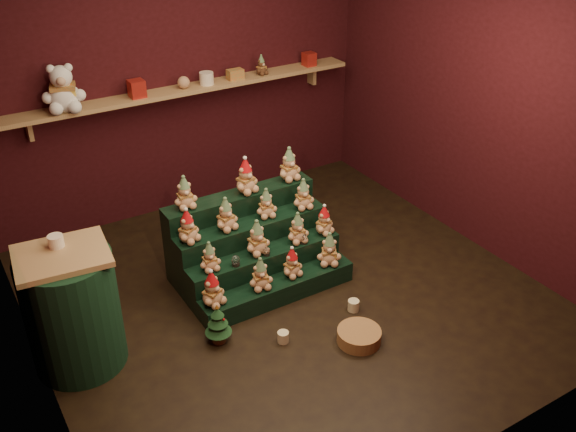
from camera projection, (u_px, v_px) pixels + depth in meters
ground at (288, 295)px, 5.50m from camera, size 4.00×4.00×0.00m
back_wall at (179, 74)px, 6.32m from camera, size 4.00×0.10×2.80m
front_wall at (496, 282)px, 3.29m from camera, size 4.00×0.10×2.80m
right_wall at (483, 97)px, 5.74m from camera, size 0.10×4.00×2.80m
back_shelf at (187, 90)px, 6.25m from camera, size 3.60×0.26×0.24m
riser_tier_front at (278, 290)px, 5.42m from camera, size 1.40×0.22×0.18m
riser_tier_midfront at (265, 269)px, 5.54m from camera, size 1.40×0.22×0.36m
riser_tier_midback at (253, 248)px, 5.66m from camera, size 1.40×0.22×0.54m
riser_tier_back at (241, 229)px, 5.77m from camera, size 1.40×0.22×0.72m
teddy_0 at (212, 289)px, 5.03m from camera, size 0.28×0.27×0.31m
teddy_1 at (260, 274)px, 5.23m from camera, size 0.23×0.21×0.28m
teddy_2 at (292, 262)px, 5.39m from camera, size 0.22×0.20×0.27m
teddy_3 at (329, 249)px, 5.54m from camera, size 0.28×0.27×0.30m
teddy_4 at (209, 256)px, 5.15m from camera, size 0.19×0.17×0.25m
teddy_5 at (257, 237)px, 5.35m from camera, size 0.23×0.21×0.30m
teddy_6 at (298, 228)px, 5.52m from camera, size 0.21×0.19×0.28m
teddy_7 at (324, 220)px, 5.64m from camera, size 0.24×0.23×0.27m
teddy_8 at (187, 226)px, 5.18m from camera, size 0.27×0.26×0.29m
teddy_9 at (226, 214)px, 5.35m from camera, size 0.24×0.23×0.29m
teddy_10 at (266, 203)px, 5.54m from camera, size 0.21×0.20×0.26m
teddy_11 at (303, 194)px, 5.67m from camera, size 0.22×0.20×0.28m
teddy_12 at (185, 193)px, 5.30m from camera, size 0.21×0.19×0.28m
teddy_13 at (246, 176)px, 5.54m from camera, size 0.27×0.26×0.31m
teddy_14 at (289, 164)px, 5.75m from camera, size 0.23×0.21×0.31m
snow_globe_a at (236, 261)px, 5.24m from camera, size 0.07×0.07×0.09m
snow_globe_b at (267, 251)px, 5.38m from camera, size 0.06×0.06×0.08m
snow_globe_c at (304, 238)px, 5.54m from camera, size 0.07×0.07×0.09m
side_table at (73, 310)px, 4.58m from camera, size 0.67×0.66×0.96m
table_ornament at (56, 241)px, 4.39m from camera, size 0.11×0.11×0.09m
mini_christmas_tree at (218, 324)px, 4.91m from camera, size 0.21×0.21×0.36m
mug_left at (283, 337)px, 4.97m from camera, size 0.09×0.09×0.09m
mug_right at (353, 305)px, 5.31m from camera, size 0.10×0.10×0.10m
wicker_basket at (359, 336)px, 4.96m from camera, size 0.39×0.39×0.11m
white_bear at (62, 82)px, 5.55m from camera, size 0.45×0.42×0.52m
brown_bear at (261, 65)px, 6.53m from camera, size 0.17×0.16×0.20m
gift_tin_red_a at (137, 89)px, 5.94m from camera, size 0.14×0.14×0.16m
gift_tin_cream at (207, 78)px, 6.28m from camera, size 0.14×0.14×0.12m
gift_tin_red_b at (309, 59)px, 6.82m from camera, size 0.12×0.12×0.14m
shelf_plush_ball at (184, 82)px, 6.17m from camera, size 0.12×0.12×0.12m
scarf_gift_box at (235, 74)px, 6.42m from camera, size 0.16×0.10×0.10m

